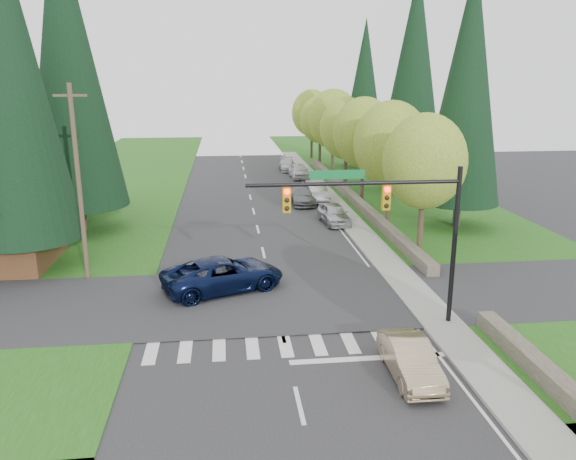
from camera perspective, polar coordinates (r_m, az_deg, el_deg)
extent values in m
plane|color=#28282B|center=(19.82, 0.76, -15.81)|extent=(120.00, 120.00, 0.00)
cube|color=#274F15|center=(41.13, 15.39, 0.29)|extent=(14.00, 110.00, 0.06)
cube|color=#274F15|center=(39.74, -22.05, -0.80)|extent=(14.00, 110.00, 0.06)
cube|color=#28282B|center=(26.95, -1.39, -7.08)|extent=(120.00, 8.00, 0.10)
cube|color=gray|center=(41.17, 6.46, 0.81)|extent=(1.80, 80.00, 0.13)
cube|color=gray|center=(40.99, 5.30, 0.78)|extent=(0.20, 80.00, 0.13)
cube|color=#4C4438|center=(49.07, 6.35, 3.49)|extent=(0.70, 40.00, 0.70)
cylinder|color=black|center=(24.29, 16.51, -1.74)|extent=(0.20, 0.20, 6.80)
cylinder|color=black|center=(22.31, 6.79, 4.73)|extent=(8.60, 0.16, 0.16)
cube|color=#0C662D|center=(22.15, 5.01, 5.62)|extent=(2.20, 0.04, 0.35)
cube|color=#BF8C0C|center=(22.75, 9.94, 3.27)|extent=(0.32, 0.24, 1.00)
sphere|color=#FF0C05|center=(22.55, 10.07, 4.07)|extent=(0.22, 0.22, 0.22)
cube|color=#BF8C0C|center=(21.97, -0.14, 3.08)|extent=(0.32, 0.24, 1.00)
sphere|color=#FF0C05|center=(21.76, -0.10, 3.90)|extent=(0.22, 0.22, 0.22)
cylinder|color=#473828|center=(30.22, -20.47, 4.30)|extent=(0.24, 0.24, 10.00)
cube|color=#473828|center=(29.78, -21.26, 12.63)|extent=(1.60, 0.10, 0.12)
cylinder|color=#38281C|center=(33.80, 13.37, 1.37)|extent=(0.32, 0.32, 4.76)
ellipsoid|color=#587B21|center=(33.20, 13.71, 6.79)|extent=(4.80, 4.80, 5.52)
cylinder|color=#38281C|center=(40.30, 10.21, 3.86)|extent=(0.32, 0.32, 4.93)
ellipsoid|color=#587B21|center=(39.80, 10.43, 8.58)|extent=(5.20, 5.20, 5.98)
cylinder|color=#38281C|center=(46.88, 7.56, 5.61)|extent=(0.32, 0.32, 5.04)
ellipsoid|color=#587B21|center=(46.44, 7.71, 9.77)|extent=(5.00, 5.00, 5.75)
cylinder|color=#38281C|center=(53.65, 5.87, 6.74)|extent=(0.32, 0.32, 4.82)
ellipsoid|color=#587B21|center=(53.28, 5.96, 10.21)|extent=(5.00, 5.00, 5.75)
cylinder|color=#38281C|center=(60.44, 4.56, 7.87)|extent=(0.32, 0.32, 5.15)
ellipsoid|color=#587B21|center=(60.10, 4.63, 11.18)|extent=(5.40, 5.40, 6.21)
cylinder|color=#38281C|center=(67.27, 3.25, 8.44)|extent=(0.32, 0.32, 4.70)
ellipsoid|color=#587B21|center=(66.97, 3.29, 11.16)|extent=(4.80, 4.80, 5.52)
cylinder|color=#38281C|center=(74.14, 2.41, 9.19)|extent=(0.32, 0.32, 4.98)
ellipsoid|color=#587B21|center=(73.86, 2.44, 11.80)|extent=(5.20, 5.20, 5.98)
cylinder|color=#38281C|center=(33.97, -24.80, -1.99)|extent=(0.50, 0.50, 2.00)
cone|color=black|center=(32.71, -26.75, 14.66)|extent=(6.12, 6.12, 18.00)
cylinder|color=#38281C|center=(38.61, -27.24, -0.34)|extent=(0.50, 0.50, 2.00)
cylinder|color=#38281C|center=(41.12, -20.13, 1.30)|extent=(0.50, 0.50, 2.00)
cone|color=black|center=(40.09, -21.51, 15.73)|extent=(6.46, 6.46, 19.00)
cylinder|color=#38281C|center=(47.29, -20.86, 2.95)|extent=(0.50, 0.50, 2.00)
cone|color=black|center=(46.39, -21.96, 14.23)|extent=(5.78, 5.78, 17.00)
cylinder|color=#38281C|center=(41.28, 16.77, 1.63)|extent=(0.50, 0.50, 2.00)
cone|color=black|center=(40.25, 17.75, 13.90)|extent=(5.44, 5.44, 16.00)
cylinder|color=#38281C|center=(54.46, 12.05, 5.11)|extent=(0.50, 0.50, 2.00)
cone|color=black|center=(53.68, 12.64, 15.46)|extent=(6.12, 6.12, 18.00)
cylinder|color=#38281C|center=(67.47, 7.51, 7.20)|extent=(0.50, 0.50, 2.00)
cone|color=black|center=(66.84, 7.76, 14.26)|extent=(5.10, 5.10, 15.00)
imported|color=tan|center=(20.65, 12.30, -12.73)|extent=(1.42, 4.02, 1.32)
imported|color=#0B1437|center=(27.98, -6.58, -4.49)|extent=(6.62, 4.81, 1.67)
imported|color=#B1B2B6|center=(40.73, 4.70, 1.67)|extent=(2.05, 4.41, 1.46)
imported|color=slate|center=(47.08, 1.44, 3.51)|extent=(1.97, 4.77, 1.38)
imported|color=silver|center=(48.18, 2.94, 3.80)|extent=(1.76, 4.47, 1.45)
imported|color=silver|center=(59.35, 1.14, 6.02)|extent=(1.89, 4.54, 1.54)
imported|color=#B0B0B5|center=(64.37, -0.03, 6.63)|extent=(1.95, 4.53, 1.30)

